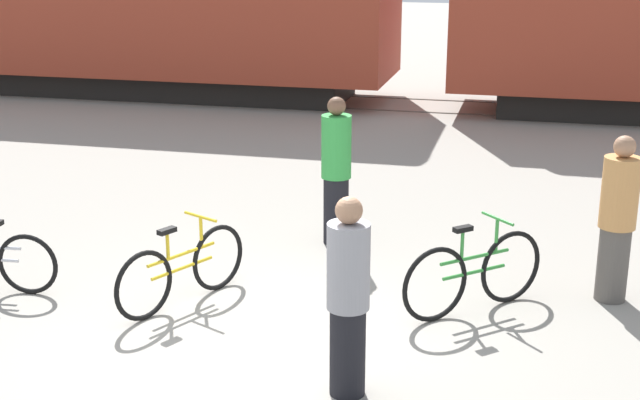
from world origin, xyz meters
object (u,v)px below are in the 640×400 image
Objects in this scene: person_in_green at (336,171)px; person_in_grey at (348,298)px; person_in_tan at (617,220)px; bicycle_yellow at (182,269)px; bicycle_green at (474,274)px.

person_in_green reaches higher than person_in_grey.
person_in_grey is at bearing 140.84° from person_in_tan.
person_in_green is 1.04× the size of person_in_tan.
person_in_green is at bearing 63.20° from bicycle_yellow.
person_in_grey is at bearing -51.63° from person_in_green.
bicycle_green is at bearing 60.64° from person_in_grey.
bicycle_green is 0.76× the size of person_in_grey.
person_in_tan is (1.36, 0.64, 0.47)m from bicycle_green.
person_in_grey is (-0.88, -1.92, 0.45)m from bicycle_green.
bicycle_yellow is 2.94m from bicycle_green.
bicycle_yellow is at bearing 140.35° from person_in_grey.
person_in_green is at bearing 99.45° from person_in_grey.
person_in_tan reaches higher than bicycle_yellow.
person_in_green reaches higher than bicycle_yellow.
bicycle_green is 2.50m from person_in_green.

